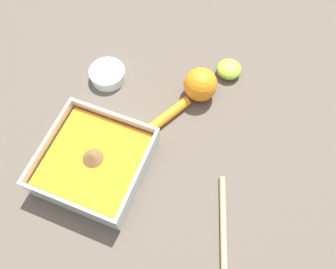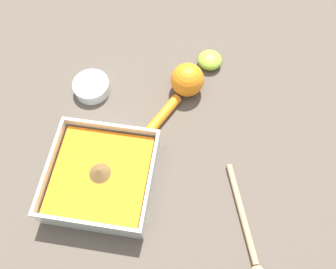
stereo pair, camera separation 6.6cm
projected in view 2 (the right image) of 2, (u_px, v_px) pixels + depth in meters
name	position (u px, v px, depth m)	size (l,w,h in m)	color
ground_plane	(101.00, 172.00, 0.66)	(4.00, 4.00, 0.00)	brown
square_dish	(102.00, 177.00, 0.63)	(0.20, 0.20, 0.07)	silver
spice_bowl	(92.00, 87.00, 0.74)	(0.08, 0.08, 0.03)	silver
lemon_squeezer	(185.00, 84.00, 0.72)	(0.11, 0.17, 0.07)	orange
lemon_half	(210.00, 60.00, 0.77)	(0.06, 0.06, 0.03)	#93CC38
wooden_spoon	(246.00, 229.00, 0.61)	(0.09, 0.23, 0.01)	tan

